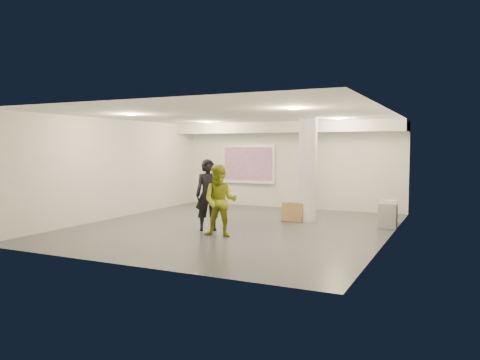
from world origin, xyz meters
The scene contains 19 objects.
floor centered at (0.00, 0.00, 0.00)m, with size 8.00×9.00×0.01m, color #383A3F.
ceiling centered at (0.00, 0.00, 3.00)m, with size 8.00×9.00×0.01m, color white.
wall_back centered at (0.00, 4.50, 1.50)m, with size 8.00×0.01×3.00m, color silver.
wall_front centered at (0.00, -4.50, 1.50)m, with size 8.00×0.01×3.00m, color silver.
wall_left centered at (-4.00, 0.00, 1.50)m, with size 0.01×9.00×3.00m, color silver.
wall_right centered at (4.00, 0.00, 1.50)m, with size 0.01×9.00×3.00m, color silver.
soffit_band centered at (0.00, 3.95, 2.82)m, with size 8.00×1.10×0.36m, color silver.
downlight_nw centered at (-2.20, 2.50, 2.98)m, with size 0.22×0.22×0.02m, color #FFD78B.
downlight_ne centered at (2.20, 2.50, 2.98)m, with size 0.22×0.22×0.02m, color #FFD78B.
downlight_sw centered at (-2.20, -1.50, 2.98)m, with size 0.22×0.22×0.02m, color #FFD78B.
downlight_se centered at (2.20, -1.50, 2.98)m, with size 0.22×0.22×0.02m, color #FFD78B.
column centered at (1.50, 1.80, 1.50)m, with size 0.52×0.52×3.00m, color silver.
projection_screen centered at (-1.60, 4.45, 1.53)m, with size 2.10×0.13×1.42m.
credenza centered at (3.72, 2.04, 0.33)m, with size 0.47×1.13×0.66m, color gray.
papers_stack centered at (3.76, 2.25, 0.67)m, with size 0.27×0.34×0.02m, color white.
cardboard_back centered at (1.20, 1.56, 0.28)m, with size 0.51×0.05×0.55m, color olive.
cardboard_front centered at (1.04, 1.61, 0.27)m, with size 0.50×0.05×0.55m, color olive.
woman centered at (-0.37, -0.72, 0.92)m, with size 0.67×0.44×1.84m, color black.
man centered at (0.31, -1.36, 0.86)m, with size 0.84×0.65×1.73m, color olive.
Camera 1 is at (5.52, -11.18, 2.15)m, focal length 35.00 mm.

